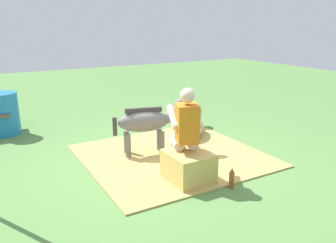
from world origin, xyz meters
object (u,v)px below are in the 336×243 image
pony_standing (149,121)px  soda_bottle (232,178)px  person_seated (185,129)px  pony_lying (193,126)px  hay_bale (188,167)px  water_barrel (4,114)px

pony_standing → soda_bottle: pony_standing is taller
person_seated → pony_lying: 1.93m
pony_lying → soda_bottle: (-2.09, 0.80, -0.05)m
hay_bale → pony_standing: bearing=0.3°
pony_lying → water_barrel: 3.71m
person_seated → water_barrel: 3.96m
soda_bottle → hay_bale: bearing=39.2°
person_seated → soda_bottle: (-0.62, -0.34, -0.57)m
hay_bale → pony_standing: (1.18, 0.01, 0.36)m
hay_bale → person_seated: (0.15, -0.04, 0.50)m
hay_bale → soda_bottle: 0.61m
pony_standing → pony_lying: 1.32m
hay_bale → pony_lying: (1.62, -1.18, -0.02)m
person_seated → pony_lying: (1.47, -1.14, -0.52)m
pony_lying → hay_bale: bearing=144.0°
pony_lying → water_barrel: size_ratio=1.42×
soda_bottle → water_barrel: size_ratio=0.35×
soda_bottle → water_barrel: 4.67m
person_seated → pony_standing: bearing=2.4°
hay_bale → person_seated: size_ratio=0.48×
pony_standing → soda_bottle: (-1.64, -0.39, -0.43)m
pony_standing → water_barrel: bearing=39.9°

